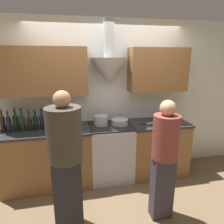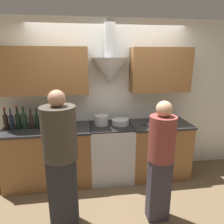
% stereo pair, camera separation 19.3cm
% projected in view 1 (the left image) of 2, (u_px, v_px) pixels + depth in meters
% --- Properties ---
extents(ground_plane, '(12.00, 12.00, 0.00)m').
position_uv_depth(ground_plane, '(115.00, 188.00, 3.17)').
color(ground_plane, brown).
extents(wall_back, '(8.40, 0.58, 2.60)m').
position_uv_depth(wall_back, '(104.00, 90.00, 3.32)').
color(wall_back, silver).
rests_on(wall_back, ground_plane).
extents(counter_left, '(1.36, 0.62, 0.94)m').
position_uv_depth(counter_left, '(48.00, 158.00, 3.15)').
color(counter_left, brown).
rests_on(counter_left, ground_plane).
extents(counter_right, '(0.99, 0.62, 0.94)m').
position_uv_depth(counter_right, '(157.00, 147.00, 3.50)').
color(counter_right, brown).
rests_on(counter_right, ground_plane).
extents(stove_range, '(0.68, 0.60, 0.94)m').
position_uv_depth(stove_range, '(111.00, 152.00, 3.34)').
color(stove_range, '#B7BABC').
rests_on(stove_range, ground_plane).
extents(wine_bottle_0, '(0.07, 0.07, 0.34)m').
position_uv_depth(wine_bottle_0, '(3.00, 123.00, 2.90)').
color(wine_bottle_0, black).
rests_on(wine_bottle_0, counter_left).
extents(wine_bottle_1, '(0.07, 0.07, 0.33)m').
position_uv_depth(wine_bottle_1, '(9.00, 123.00, 2.90)').
color(wine_bottle_1, black).
rests_on(wine_bottle_1, counter_left).
extents(wine_bottle_2, '(0.08, 0.08, 0.36)m').
position_uv_depth(wine_bottle_2, '(16.00, 122.00, 2.93)').
color(wine_bottle_2, black).
rests_on(wine_bottle_2, counter_left).
extents(wine_bottle_3, '(0.08, 0.08, 0.35)m').
position_uv_depth(wine_bottle_3, '(22.00, 122.00, 2.95)').
color(wine_bottle_3, black).
rests_on(wine_bottle_3, counter_left).
extents(wine_bottle_4, '(0.07, 0.07, 0.33)m').
position_uv_depth(wine_bottle_4, '(30.00, 122.00, 2.95)').
color(wine_bottle_4, black).
rests_on(wine_bottle_4, counter_left).
extents(wine_bottle_5, '(0.07, 0.07, 0.32)m').
position_uv_depth(wine_bottle_5, '(36.00, 122.00, 2.98)').
color(wine_bottle_5, black).
rests_on(wine_bottle_5, counter_left).
extents(wine_bottle_6, '(0.08, 0.08, 0.33)m').
position_uv_depth(wine_bottle_6, '(42.00, 121.00, 3.01)').
color(wine_bottle_6, black).
rests_on(wine_bottle_6, counter_left).
extents(stock_pot, '(0.22, 0.22, 0.16)m').
position_uv_depth(stock_pot, '(101.00, 120.00, 3.22)').
color(stock_pot, '#B7BABC').
rests_on(stock_pot, stove_range).
extents(mixing_bowl, '(0.27, 0.27, 0.09)m').
position_uv_depth(mixing_bowl, '(120.00, 122.00, 3.25)').
color(mixing_bowl, '#B7BABC').
rests_on(mixing_bowl, stove_range).
extents(orange_fruit, '(0.08, 0.08, 0.08)m').
position_uv_depth(orange_fruit, '(172.00, 121.00, 3.30)').
color(orange_fruit, orange).
rests_on(orange_fruit, counter_right).
extents(chefs_knife, '(0.26, 0.08, 0.01)m').
position_uv_depth(chefs_knife, '(148.00, 124.00, 3.29)').
color(chefs_knife, silver).
rests_on(chefs_knife, counter_right).
extents(person_foreground_left, '(0.38, 0.38, 1.68)m').
position_uv_depth(person_foreground_left, '(66.00, 159.00, 2.19)').
color(person_foreground_left, '#28282D').
rests_on(person_foreground_left, ground_plane).
extents(person_foreground_right, '(0.31, 0.31, 1.54)m').
position_uv_depth(person_foreground_right, '(164.00, 156.00, 2.40)').
color(person_foreground_right, '#38333D').
rests_on(person_foreground_right, ground_plane).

